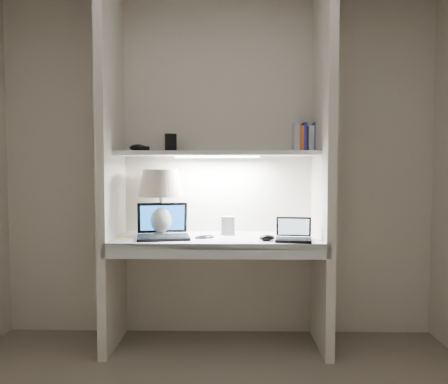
{
  "coord_description": "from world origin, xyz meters",
  "views": [
    {
      "loc": [
        0.1,
        -1.78,
        1.24
      ],
      "look_at": [
        0.05,
        1.05,
        1.09
      ],
      "focal_mm": 35.0,
      "sensor_mm": 36.0,
      "label": 1
    }
  ],
  "objects_px": {
    "table_lamp": "(161,191)",
    "laptop_netbook": "(293,235)",
    "book_row": "(306,138)",
    "laptop_main": "(163,230)",
    "speaker": "(228,226)"
  },
  "relations": [
    {
      "from": "table_lamp",
      "to": "laptop_netbook",
      "type": "xyz_separation_m",
      "value": [
        0.91,
        -0.22,
        -0.28
      ]
    },
    {
      "from": "book_row",
      "to": "laptop_netbook",
      "type": "bearing_deg",
      "value": -111.35
    },
    {
      "from": "table_lamp",
      "to": "laptop_netbook",
      "type": "distance_m",
      "value": 0.98
    },
    {
      "from": "table_lamp",
      "to": "laptop_main",
      "type": "height_order",
      "value": "table_lamp"
    },
    {
      "from": "laptop_main",
      "to": "book_row",
      "type": "xyz_separation_m",
      "value": [
        1.02,
        0.24,
        0.64
      ]
    },
    {
      "from": "table_lamp",
      "to": "speaker",
      "type": "height_order",
      "value": "table_lamp"
    },
    {
      "from": "laptop_netbook",
      "to": "book_row",
      "type": "relative_size",
      "value": 1.22
    },
    {
      "from": "speaker",
      "to": "book_row",
      "type": "relative_size",
      "value": 0.64
    },
    {
      "from": "laptop_main",
      "to": "speaker",
      "type": "bearing_deg",
      "value": 5.24
    },
    {
      "from": "speaker",
      "to": "table_lamp",
      "type": "bearing_deg",
      "value": -177.16
    },
    {
      "from": "laptop_netbook",
      "to": "book_row",
      "type": "bearing_deg",
      "value": 77.1
    },
    {
      "from": "table_lamp",
      "to": "book_row",
      "type": "height_order",
      "value": "book_row"
    },
    {
      "from": "table_lamp",
      "to": "laptop_netbook",
      "type": "bearing_deg",
      "value": -13.51
    },
    {
      "from": "speaker",
      "to": "book_row",
      "type": "bearing_deg",
      "value": 10.92
    },
    {
      "from": "laptop_main",
      "to": "book_row",
      "type": "relative_size",
      "value": 1.89
    }
  ]
}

